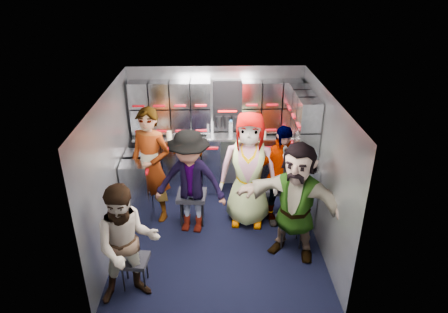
{
  "coord_description": "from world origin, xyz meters",
  "views": [
    {
      "loc": [
        -0.05,
        -4.67,
        3.57
      ],
      "look_at": [
        0.1,
        0.35,
        1.1
      ],
      "focal_mm": 32.0,
      "sensor_mm": 36.0,
      "label": 1
    }
  ],
  "objects_px": {
    "jump_seat_mid_left": "(192,197)",
    "attendant_arc_d": "(280,176)",
    "attendant_arc_b": "(190,183)",
    "jump_seat_center": "(247,191)",
    "jump_seat_near_left": "(134,262)",
    "attendant_arc_a": "(128,245)",
    "jump_seat_mid_right": "(277,190)",
    "attendant_standing": "(151,166)",
    "attendant_arc_e": "(296,202)",
    "jump_seat_near_right": "(291,222)",
    "attendant_arc_c": "(249,170)"
  },
  "relations": [
    {
      "from": "jump_seat_mid_right",
      "to": "attendant_arc_a",
      "type": "relative_size",
      "value": 0.33
    },
    {
      "from": "attendant_arc_b",
      "to": "attendant_arc_d",
      "type": "xyz_separation_m",
      "value": [
        1.29,
        0.19,
        -0.01
      ]
    },
    {
      "from": "jump_seat_near_left",
      "to": "attendant_arc_a",
      "type": "xyz_separation_m",
      "value": [
        0.0,
        -0.18,
        0.39
      ]
    },
    {
      "from": "attendant_arc_b",
      "to": "jump_seat_center",
      "type": "bearing_deg",
      "value": 35.8
    },
    {
      "from": "attendant_arc_c",
      "to": "jump_seat_center",
      "type": "bearing_deg",
      "value": 97.95
    },
    {
      "from": "attendant_standing",
      "to": "jump_seat_mid_right",
      "type": "bearing_deg",
      "value": 22.53
    },
    {
      "from": "jump_seat_near_right",
      "to": "attendant_standing",
      "type": "bearing_deg",
      "value": 159.49
    },
    {
      "from": "jump_seat_near_left",
      "to": "jump_seat_near_right",
      "type": "distance_m",
      "value": 2.13
    },
    {
      "from": "attendant_arc_c",
      "to": "attendant_arc_e",
      "type": "xyz_separation_m",
      "value": [
        0.54,
        -0.76,
        -0.06
      ]
    },
    {
      "from": "attendant_arc_a",
      "to": "jump_seat_mid_left",
      "type": "bearing_deg",
      "value": 51.13
    },
    {
      "from": "jump_seat_mid_right",
      "to": "jump_seat_near_right",
      "type": "relative_size",
      "value": 1.19
    },
    {
      "from": "jump_seat_mid_left",
      "to": "attendant_standing",
      "type": "bearing_deg",
      "value": 164.63
    },
    {
      "from": "attendant_standing",
      "to": "attendant_arc_b",
      "type": "distance_m",
      "value": 0.68
    },
    {
      "from": "jump_seat_mid_right",
      "to": "attendant_standing",
      "type": "height_order",
      "value": "attendant_standing"
    },
    {
      "from": "jump_seat_mid_left",
      "to": "attendant_arc_d",
      "type": "relative_size",
      "value": 0.32
    },
    {
      "from": "attendant_standing",
      "to": "attendant_arc_b",
      "type": "bearing_deg",
      "value": -8.54
    },
    {
      "from": "attendant_arc_c",
      "to": "attendant_arc_e",
      "type": "relative_size",
      "value": 1.07
    },
    {
      "from": "jump_seat_mid_left",
      "to": "attendant_arc_c",
      "type": "bearing_deg",
      "value": 0.55
    },
    {
      "from": "jump_seat_near_left",
      "to": "attendant_arc_a",
      "type": "bearing_deg",
      "value": -90.0
    },
    {
      "from": "jump_seat_mid_right",
      "to": "attendant_arc_b",
      "type": "height_order",
      "value": "attendant_arc_b"
    },
    {
      "from": "attendant_standing",
      "to": "attendant_arc_c",
      "type": "xyz_separation_m",
      "value": [
        1.42,
        -0.15,
        -0.01
      ]
    },
    {
      "from": "jump_seat_mid_left",
      "to": "jump_seat_center",
      "type": "bearing_deg",
      "value": 12.75
    },
    {
      "from": "jump_seat_near_right",
      "to": "attendant_arc_e",
      "type": "relative_size",
      "value": 0.25
    },
    {
      "from": "jump_seat_mid_left",
      "to": "jump_seat_center",
      "type": "distance_m",
      "value": 0.85
    },
    {
      "from": "jump_seat_near_left",
      "to": "attendant_standing",
      "type": "bearing_deg",
      "value": 88.13
    },
    {
      "from": "jump_seat_near_left",
      "to": "attendant_arc_a",
      "type": "relative_size",
      "value": 0.27
    },
    {
      "from": "jump_seat_mid_right",
      "to": "jump_seat_center",
      "type": "bearing_deg",
      "value": -179.86
    },
    {
      "from": "attendant_standing",
      "to": "attendant_arc_d",
      "type": "height_order",
      "value": "attendant_standing"
    },
    {
      "from": "jump_seat_mid_right",
      "to": "attendant_arc_e",
      "type": "relative_size",
      "value": 0.3
    },
    {
      "from": "attendant_arc_b",
      "to": "attendant_arc_d",
      "type": "height_order",
      "value": "attendant_arc_b"
    },
    {
      "from": "attendant_arc_c",
      "to": "attendant_arc_a",
      "type": "bearing_deg",
      "value": -126.72
    },
    {
      "from": "jump_seat_near_right",
      "to": "attendant_arc_e",
      "type": "distance_m",
      "value": 0.49
    },
    {
      "from": "attendant_arc_a",
      "to": "attendant_arc_e",
      "type": "bearing_deg",
      "value": 4.21
    },
    {
      "from": "jump_seat_center",
      "to": "jump_seat_mid_right",
      "type": "height_order",
      "value": "jump_seat_mid_right"
    },
    {
      "from": "jump_seat_near_left",
      "to": "attendant_arc_e",
      "type": "relative_size",
      "value": 0.24
    },
    {
      "from": "attendant_arc_b",
      "to": "jump_seat_near_left",
      "type": "bearing_deg",
      "value": -107.74
    },
    {
      "from": "attendant_standing",
      "to": "attendant_arc_c",
      "type": "height_order",
      "value": "attendant_standing"
    },
    {
      "from": "attendant_arc_c",
      "to": "attendant_arc_d",
      "type": "xyz_separation_m",
      "value": [
        0.46,
        0.0,
        -0.1
      ]
    },
    {
      "from": "jump_seat_center",
      "to": "attendant_arc_a",
      "type": "distance_m",
      "value": 2.24
    },
    {
      "from": "jump_seat_near_right",
      "to": "attendant_arc_b",
      "type": "distance_m",
      "value": 1.49
    },
    {
      "from": "jump_seat_near_right",
      "to": "attendant_arc_d",
      "type": "relative_size",
      "value": 0.27
    },
    {
      "from": "jump_seat_mid_left",
      "to": "attendant_arc_b",
      "type": "distance_m",
      "value": 0.39
    },
    {
      "from": "jump_seat_near_left",
      "to": "jump_seat_mid_left",
      "type": "height_order",
      "value": "jump_seat_mid_left"
    },
    {
      "from": "jump_seat_mid_left",
      "to": "jump_seat_center",
      "type": "xyz_separation_m",
      "value": [
        0.83,
        0.19,
        -0.02
      ]
    },
    {
      "from": "attendant_standing",
      "to": "attendant_arc_b",
      "type": "relative_size",
      "value": 1.12
    },
    {
      "from": "jump_seat_center",
      "to": "attendant_arc_c",
      "type": "distance_m",
      "value": 0.49
    },
    {
      "from": "jump_seat_center",
      "to": "attendant_arc_e",
      "type": "relative_size",
      "value": 0.31
    },
    {
      "from": "jump_seat_mid_left",
      "to": "jump_seat_near_right",
      "type": "height_order",
      "value": "jump_seat_mid_left"
    },
    {
      "from": "jump_seat_mid_left",
      "to": "jump_seat_near_left",
      "type": "bearing_deg",
      "value": -116.1
    },
    {
      "from": "jump_seat_mid_right",
      "to": "jump_seat_near_right",
      "type": "xyz_separation_m",
      "value": [
        0.08,
        -0.76,
        -0.07
      ]
    }
  ]
}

